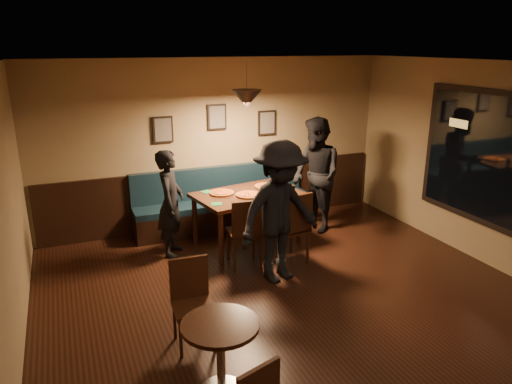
% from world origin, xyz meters
% --- Properties ---
extents(floor, '(7.00, 7.00, 0.00)m').
position_xyz_m(floor, '(0.00, 0.00, 0.00)').
color(floor, black).
rests_on(floor, ground).
extents(ceiling, '(7.00, 7.00, 0.00)m').
position_xyz_m(ceiling, '(0.00, 0.00, 2.80)').
color(ceiling, silver).
rests_on(ceiling, ground).
extents(wall_back, '(6.00, 0.00, 6.00)m').
position_xyz_m(wall_back, '(0.00, 3.50, 1.40)').
color(wall_back, '#8C704F').
rests_on(wall_back, ground).
extents(wainscot, '(5.88, 0.06, 1.00)m').
position_xyz_m(wainscot, '(0.00, 3.47, 0.50)').
color(wainscot, black).
rests_on(wainscot, ground).
extents(booth_bench, '(3.00, 0.60, 1.00)m').
position_xyz_m(booth_bench, '(0.00, 3.20, 0.50)').
color(booth_bench, '#0F232D').
rests_on(booth_bench, ground).
extents(window_frame, '(0.06, 2.56, 1.86)m').
position_xyz_m(window_frame, '(2.96, 0.50, 1.50)').
color(window_frame, black).
rests_on(window_frame, wall_right).
extents(window_glass, '(0.00, 2.40, 2.40)m').
position_xyz_m(window_glass, '(2.93, 0.50, 1.50)').
color(window_glass, black).
rests_on(window_glass, wall_right).
extents(picture_left, '(0.32, 0.04, 0.42)m').
position_xyz_m(picture_left, '(-0.90, 3.47, 1.70)').
color(picture_left, black).
rests_on(picture_left, wall_back).
extents(picture_center, '(0.32, 0.04, 0.42)m').
position_xyz_m(picture_center, '(0.00, 3.47, 1.85)').
color(picture_center, black).
rests_on(picture_center, wall_back).
extents(picture_right, '(0.32, 0.04, 0.42)m').
position_xyz_m(picture_right, '(0.90, 3.47, 1.70)').
color(picture_right, black).
rests_on(picture_right, wall_back).
extents(pendant_lamp, '(0.44, 0.44, 0.25)m').
position_xyz_m(pendant_lamp, '(0.11, 2.41, 2.25)').
color(pendant_lamp, black).
rests_on(pendant_lamp, ceiling).
extents(dining_table, '(1.70, 1.26, 0.83)m').
position_xyz_m(dining_table, '(0.11, 2.41, 0.41)').
color(dining_table, black).
rests_on(dining_table, floor).
extents(chair_near_left, '(0.49, 0.49, 1.00)m').
position_xyz_m(chair_near_left, '(-0.19, 1.76, 0.50)').
color(chair_near_left, black).
rests_on(chair_near_left, floor).
extents(chair_near_right, '(0.53, 0.53, 1.06)m').
position_xyz_m(chair_near_right, '(0.42, 1.60, 0.53)').
color(chair_near_right, '#33160E').
rests_on(chair_near_right, floor).
extents(diner_left, '(0.58, 0.68, 1.58)m').
position_xyz_m(diner_left, '(-1.04, 2.50, 0.79)').
color(diner_left, black).
rests_on(diner_left, floor).
extents(diner_right, '(0.76, 0.95, 1.88)m').
position_xyz_m(diner_right, '(1.39, 2.56, 0.94)').
color(diner_right, black).
rests_on(diner_right, floor).
extents(diner_front, '(1.34, 0.96, 1.87)m').
position_xyz_m(diner_front, '(0.08, 1.17, 0.94)').
color(diner_front, black).
rests_on(diner_front, floor).
extents(pizza_a, '(0.45, 0.45, 0.04)m').
position_xyz_m(pizza_a, '(-0.26, 2.52, 0.85)').
color(pizza_a, orange).
rests_on(pizza_a, dining_table).
extents(pizza_b, '(0.46, 0.46, 0.04)m').
position_xyz_m(pizza_b, '(0.08, 2.27, 0.85)').
color(pizza_b, gold).
rests_on(pizza_b, dining_table).
extents(pizza_c, '(0.44, 0.44, 0.04)m').
position_xyz_m(pizza_c, '(0.51, 2.58, 0.85)').
color(pizza_c, orange).
rests_on(pizza_c, dining_table).
extents(soda_glass, '(0.08, 0.08, 0.15)m').
position_xyz_m(soda_glass, '(0.72, 2.07, 0.91)').
color(soda_glass, black).
rests_on(soda_glass, dining_table).
extents(tabasco_bottle, '(0.03, 0.03, 0.12)m').
position_xyz_m(tabasco_bottle, '(0.69, 2.37, 0.89)').
color(tabasco_bottle, maroon).
rests_on(tabasco_bottle, dining_table).
extents(napkin_a, '(0.19, 0.19, 0.01)m').
position_xyz_m(napkin_a, '(-0.44, 2.71, 0.83)').
color(napkin_a, '#1D6E39').
rests_on(napkin_a, dining_table).
extents(napkin_b, '(0.18, 0.18, 0.01)m').
position_xyz_m(napkin_b, '(-0.48, 2.10, 0.83)').
color(napkin_b, '#1F742D').
rests_on(napkin_b, dining_table).
extents(cutlery_set, '(0.21, 0.02, 0.00)m').
position_xyz_m(cutlery_set, '(0.13, 2.00, 0.83)').
color(cutlery_set, '#BCBCC1').
rests_on(cutlery_set, dining_table).
extents(cafe_table, '(0.78, 0.78, 0.72)m').
position_xyz_m(cafe_table, '(-1.33, -0.62, 0.36)').
color(cafe_table, black).
rests_on(cafe_table, floor).
extents(cafe_chair_far, '(0.43, 0.43, 0.91)m').
position_xyz_m(cafe_chair_far, '(-1.35, 0.18, 0.46)').
color(cafe_chair_far, black).
rests_on(cafe_chair_far, floor).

